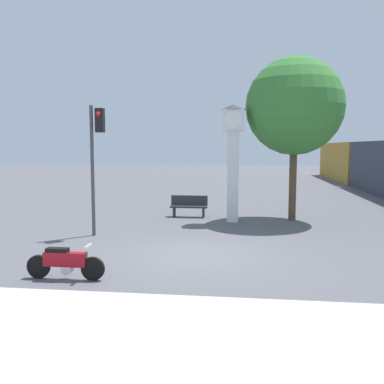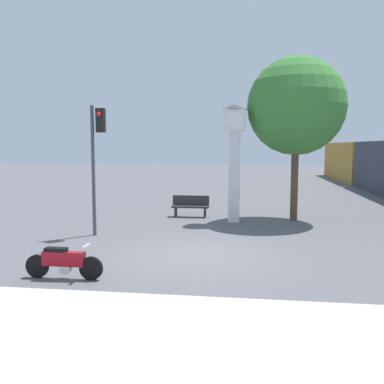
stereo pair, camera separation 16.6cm
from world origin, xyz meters
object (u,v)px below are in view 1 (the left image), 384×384
(traffic_light, at_px, (96,147))
(bench, at_px, (189,206))
(clock_tower, at_px, (233,145))
(street_tree, at_px, (295,107))
(motorcycle, at_px, (65,262))

(traffic_light, xyz_separation_m, bench, (2.59, 4.30, -2.54))
(clock_tower, distance_m, street_tree, 2.98)
(traffic_light, height_order, bench, traffic_light)
(traffic_light, height_order, street_tree, street_tree)
(motorcycle, distance_m, traffic_light, 5.55)
(clock_tower, height_order, street_tree, street_tree)
(traffic_light, bearing_deg, clock_tower, 36.53)
(motorcycle, height_order, bench, bench)
(street_tree, bearing_deg, motorcycle, -124.35)
(motorcycle, bearing_deg, bench, 79.80)
(street_tree, bearing_deg, clock_tower, -164.31)
(bench, bearing_deg, motorcycle, -100.38)
(clock_tower, bearing_deg, motorcycle, -113.77)
(motorcycle, bearing_deg, street_tree, 55.84)
(traffic_light, distance_m, street_tree, 8.19)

